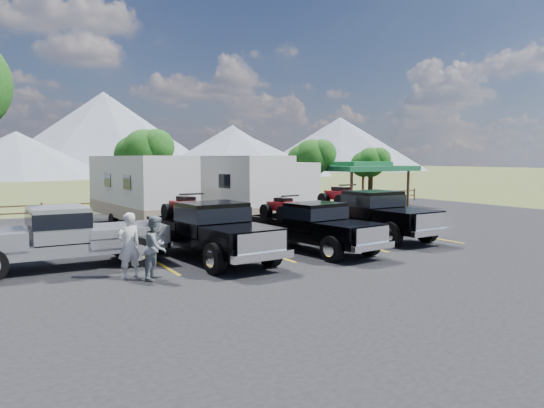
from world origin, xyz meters
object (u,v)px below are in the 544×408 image
pavilion (358,168)px  trailer_left (140,190)px  rig_right (368,212)px  rig_left (209,229)px  rig_center (311,225)px  trailer_center (225,189)px  pickup_silver (64,236)px  trailer_right (267,189)px  person_b (156,247)px  person_a (129,245)px

pavilion → trailer_left: bearing=-165.2°
rig_right → trailer_left: trailer_left is taller
rig_left → pavilion: bearing=33.1°
pavilion → rig_center: 19.49m
rig_left → trailer_left: (0.15, 9.28, 0.80)m
trailer_center → pickup_silver: trailer_center is taller
pavilion → rig_right: (-9.33, -12.56, -1.66)m
trailer_right → pavilion: bearing=20.1°
rig_center → person_b: bearing=-173.8°
trailer_center → person_b: (-6.69, -10.14, -0.95)m
trailer_left → trailer_center: size_ratio=1.00×
rig_center → person_b: 6.61m
rig_right → trailer_left: 11.21m
trailer_right → person_b: size_ratio=5.04×
trailer_left → rig_left: bearing=-95.8°
person_b → rig_right: bearing=-33.2°
rig_center → person_a: rig_center is taller
trailer_center → pickup_silver: (-8.77, -7.25, -0.85)m
trailer_right → person_a: bearing=-134.1°
person_a → person_b: person_a is taller
trailer_center → rig_left: bearing=-125.5°
trailer_right → rig_left: bearing=-128.6°
rig_center → trailer_right: size_ratio=0.68×
rig_left → person_a: 3.48m
trailer_right → pickup_silver: bearing=-144.2°
pavilion → trailer_left: 17.73m
pavilion → rig_right: 15.73m
person_a → rig_center: bearing=178.5°
pavilion → person_a: 25.57m
rig_center → rig_right: size_ratio=0.90×
pavilion → rig_center: bearing=-133.4°
trailer_center → trailer_right: bearing=21.5°
trailer_center → rig_right: bearing=-69.8°
rig_center → trailer_center: trailer_center is taller
rig_right → person_a: size_ratio=3.64×
pickup_silver → person_b: 3.56m
trailer_left → trailer_center: trailer_center is taller
pavilion → rig_right: bearing=-126.6°
trailer_left → pickup_silver: (-4.67, -8.40, -0.85)m
pickup_silver → person_a: pickup_silver is taller
rig_center → person_a: bearing=-178.7°
trailer_right → pickup_silver: trailer_right is taller
pavilion → person_a: size_ratio=3.26×
trailer_right → person_b: (-10.17, -12.11, -0.76)m
rig_left → rig_center: rig_left is taller
trailer_left → trailer_right: bearing=1.3°
trailer_right → pickup_silver: (-12.24, -9.22, -0.67)m
rig_left → trailer_center: 9.21m
trailer_center → pavilion: bearing=15.5°
trailer_right → person_b: 15.83m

